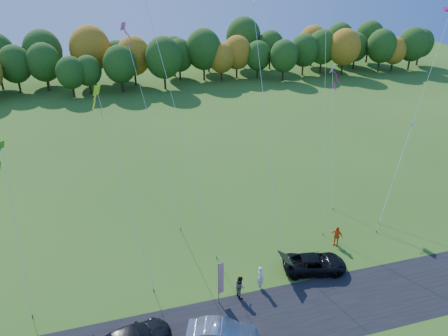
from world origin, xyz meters
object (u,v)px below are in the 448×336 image
object	(u,v)px
feather_flag	(220,278)
silver_sedan	(222,334)
person_east	(336,236)
black_suv	(315,263)

from	to	relation	value
feather_flag	silver_sedan	bearing A→B (deg)	-103.88
silver_sedan	feather_flag	distance (m)	3.94
silver_sedan	person_east	distance (m)	14.31
silver_sedan	feather_flag	xyz separation A→B (m)	(0.88, 3.57, 1.42)
black_suv	feather_flag	bearing A→B (deg)	110.43
black_suv	silver_sedan	distance (m)	10.17
person_east	feather_flag	world-z (taller)	feather_flag
black_suv	silver_sedan	size ratio (longest dim) A/B	1.09
feather_flag	person_east	bearing A→B (deg)	18.30
black_suv	person_east	distance (m)	4.19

